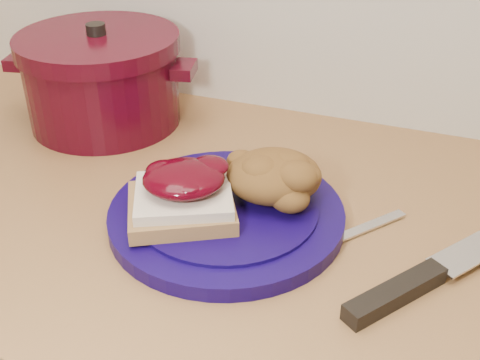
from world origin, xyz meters
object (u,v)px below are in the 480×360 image
(dutch_oven, at_px, (102,78))
(plate, at_px, (226,215))
(pepper_grinder, at_px, (80,78))
(butter_knife, at_px, (349,234))
(chef_knife, at_px, (427,276))

(dutch_oven, bearing_deg, plate, -34.09)
(dutch_oven, distance_m, pepper_grinder, 0.05)
(plate, xyz_separation_m, butter_knife, (0.15, 0.02, -0.01))
(chef_knife, distance_m, butter_knife, 0.11)
(dutch_oven, relative_size, pepper_grinder, 2.45)
(pepper_grinder, bearing_deg, plate, -31.45)
(butter_knife, bearing_deg, dutch_oven, 106.86)
(plate, height_order, pepper_grinder, pepper_grinder)
(butter_knife, bearing_deg, chef_knife, -80.61)
(chef_knife, xyz_separation_m, butter_knife, (-0.09, 0.05, -0.01))
(plate, xyz_separation_m, dutch_oven, (-0.28, 0.19, 0.06))
(plate, xyz_separation_m, pepper_grinder, (-0.33, 0.20, 0.05))
(plate, relative_size, butter_knife, 1.66)
(plate, distance_m, chef_knife, 0.24)
(dutch_oven, xyz_separation_m, pepper_grinder, (-0.05, 0.01, -0.01))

